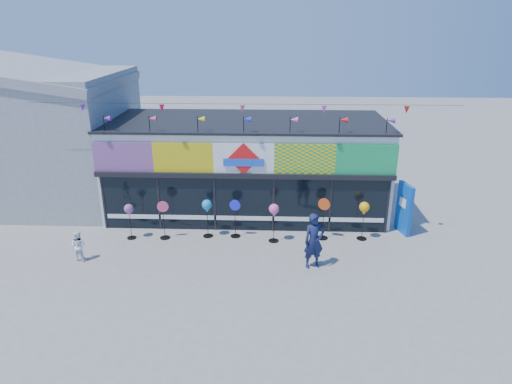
# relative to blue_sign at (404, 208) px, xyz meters

# --- Properties ---
(ground) EXTENTS (80.00, 80.00, 0.00)m
(ground) POSITION_rel_blue_sign_xyz_m (-6.50, -3.48, -1.05)
(ground) COLOR gray
(ground) RESTS_ON ground
(kite_shop) EXTENTS (16.00, 5.70, 5.31)m
(kite_shop) POSITION_rel_blue_sign_xyz_m (-6.50, 2.46, 1.00)
(kite_shop) COLOR white
(kite_shop) RESTS_ON ground
(neighbour_building) EXTENTS (8.18, 7.20, 6.87)m
(neighbour_building) POSITION_rel_blue_sign_xyz_m (-16.50, 3.52, 2.16)
(neighbour_building) COLOR #979A9C
(neighbour_building) RESTS_ON ground
(blue_sign) EXTENTS (0.40, 1.05, 2.09)m
(blue_sign) POSITION_rel_blue_sign_xyz_m (0.00, 0.00, 0.00)
(blue_sign) COLOR #0B4EB2
(blue_sign) RESTS_ON ground
(spinner_0) EXTENTS (0.37, 0.37, 1.46)m
(spinner_0) POSITION_rel_blue_sign_xyz_m (-10.96, -1.01, 0.12)
(spinner_0) COLOR black
(spinner_0) RESTS_ON ground
(spinner_1) EXTENTS (0.44, 0.40, 1.58)m
(spinner_1) POSITION_rel_blue_sign_xyz_m (-9.63, -0.95, -0.21)
(spinner_1) COLOR black
(spinner_1) RESTS_ON ground
(spinner_2) EXTENTS (0.40, 0.40, 1.58)m
(spinner_2) POSITION_rel_blue_sign_xyz_m (-7.92, -0.72, 0.22)
(spinner_2) COLOR black
(spinner_2) RESTS_ON ground
(spinner_3) EXTENTS (0.44, 0.40, 1.58)m
(spinner_3) POSITION_rel_blue_sign_xyz_m (-6.82, -0.69, -0.21)
(spinner_3) COLOR black
(spinner_3) RESTS_ON ground
(spinner_4) EXTENTS (0.40, 0.40, 1.58)m
(spinner_4) POSITION_rel_blue_sign_xyz_m (-5.28, -1.06, 0.21)
(spinner_4) COLOR black
(spinner_4) RESTS_ON ground
(spinner_5) EXTENTS (0.46, 0.44, 1.71)m
(spinner_5) POSITION_rel_blue_sign_xyz_m (-3.33, -0.73, -0.14)
(spinner_5) COLOR black
(spinner_5) RESTS_ON ground
(spinner_6) EXTENTS (0.40, 0.40, 1.58)m
(spinner_6) POSITION_rel_blue_sign_xyz_m (-1.76, -0.72, 0.22)
(spinner_6) COLOR black
(spinner_6) RESTS_ON ground
(adult_man) EXTENTS (0.84, 0.68, 2.00)m
(adult_man) POSITION_rel_blue_sign_xyz_m (-3.88, -3.01, -0.05)
(adult_man) COLOR #151C42
(adult_man) RESTS_ON ground
(child) EXTENTS (0.61, 0.42, 1.14)m
(child) POSITION_rel_blue_sign_xyz_m (-12.31, -2.84, -0.48)
(child) COLOR white
(child) RESTS_ON ground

